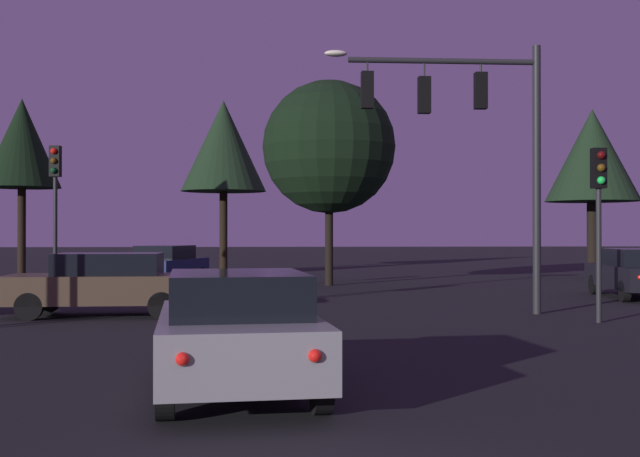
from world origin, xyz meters
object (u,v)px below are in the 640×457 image
(tree_center_horizon, at_px, (22,144))
(car_crossing_left, at_px, (104,283))
(tree_behind_sign, at_px, (592,156))
(tree_left_far, at_px, (224,147))
(traffic_light_corner_left, at_px, (599,198))
(car_parked_lot, at_px, (166,264))
(traffic_signal_mast_arm, at_px, (471,123))
(tree_right_cluster, at_px, (329,147))
(traffic_light_median, at_px, (55,192))
(car_far_lane, at_px, (636,272))
(car_nearside_lane, at_px, (237,330))

(tree_center_horizon, bearing_deg, car_crossing_left, -65.70)
(tree_behind_sign, relative_size, tree_left_far, 0.84)
(tree_center_horizon, bearing_deg, traffic_light_corner_left, -40.89)
(car_crossing_left, xyz_separation_m, car_parked_lot, (0.11, 11.59, -0.00))
(traffic_signal_mast_arm, bearing_deg, tree_behind_sign, 57.72)
(traffic_light_corner_left, distance_m, tree_left_far, 26.14)
(traffic_light_corner_left, height_order, tree_center_horizon, tree_center_horizon)
(traffic_signal_mast_arm, relative_size, tree_right_cluster, 0.85)
(car_parked_lot, bearing_deg, traffic_light_median, -107.06)
(car_far_lane, bearing_deg, traffic_signal_mast_arm, -144.90)
(traffic_light_corner_left, xyz_separation_m, tree_left_far, (-9.52, 24.07, 3.68))
(car_nearside_lane, xyz_separation_m, car_crossing_left, (-3.49, 9.50, 0.00))
(car_far_lane, relative_size, tree_behind_sign, 0.63)
(tree_right_cluster, bearing_deg, traffic_signal_mast_arm, -76.75)
(traffic_light_corner_left, relative_size, tree_behind_sign, 0.52)
(tree_behind_sign, height_order, tree_right_cluster, tree_right_cluster)
(tree_right_cluster, bearing_deg, tree_center_horizon, 172.26)
(tree_center_horizon, relative_size, tree_right_cluster, 0.93)
(traffic_light_median, xyz_separation_m, car_parked_lot, (2.31, 7.52, -2.41))
(traffic_light_corner_left, bearing_deg, tree_center_horizon, 139.11)
(car_crossing_left, xyz_separation_m, tree_left_far, (1.80, 21.83, 5.67))
(traffic_signal_mast_arm, distance_m, traffic_light_median, 12.04)
(car_parked_lot, bearing_deg, car_far_lane, -25.89)
(car_parked_lot, xyz_separation_m, tree_behind_sign, (18.22, 3.05, 4.59))
(car_crossing_left, bearing_deg, traffic_signal_mast_arm, -1.50)
(traffic_signal_mast_arm, relative_size, car_parked_lot, 1.42)
(traffic_light_median, bearing_deg, tree_behind_sign, 27.23)
(traffic_signal_mast_arm, xyz_separation_m, tree_behind_sign, (9.39, 14.87, 0.67))
(traffic_light_corner_left, distance_m, traffic_light_median, 14.92)
(tree_right_cluster, bearing_deg, car_parked_lot, 172.61)
(car_far_lane, xyz_separation_m, tree_left_far, (-13.48, 17.60, 5.67))
(traffic_signal_mast_arm, distance_m, car_crossing_left, 9.76)
(car_far_lane, bearing_deg, car_crossing_left, -164.55)
(car_far_lane, bearing_deg, tree_behind_sign, 73.66)
(car_parked_lot, xyz_separation_m, tree_center_horizon, (-5.70, 0.81, 4.69))
(traffic_light_corner_left, relative_size, tree_right_cluster, 0.50)
(tree_left_far, bearing_deg, tree_behind_sign, -23.50)
(car_parked_lot, distance_m, tree_right_cluster, 7.73)
(traffic_signal_mast_arm, xyz_separation_m, car_nearside_lane, (-5.44, -9.27, -3.92))
(traffic_light_median, distance_m, car_crossing_left, 5.22)
(car_parked_lot, relative_size, tree_right_cluster, 0.60)
(traffic_light_corner_left, xyz_separation_m, car_nearside_lane, (-7.82, -7.26, -1.99))
(tree_left_far, bearing_deg, traffic_signal_mast_arm, -72.06)
(tree_right_cluster, bearing_deg, tree_left_far, 112.38)
(tree_center_horizon, bearing_deg, traffic_light_median, -67.81)
(traffic_light_median, bearing_deg, tree_left_far, 77.32)
(tree_left_far, bearing_deg, traffic_light_corner_left, -68.43)
(car_crossing_left, relative_size, tree_center_horizon, 0.64)
(tree_behind_sign, xyz_separation_m, tree_left_far, (-16.53, 7.19, 1.08))
(traffic_light_corner_left, xyz_separation_m, traffic_light_median, (-13.51, 6.31, 0.42))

